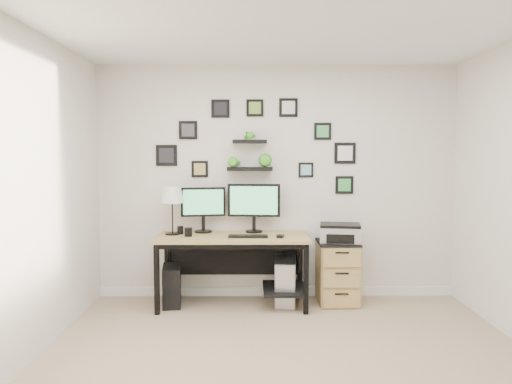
{
  "coord_description": "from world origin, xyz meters",
  "views": [
    {
      "loc": [
        -0.27,
        -3.59,
        1.63
      ],
      "look_at": [
        -0.23,
        1.83,
        1.2
      ],
      "focal_mm": 35.0,
      "sensor_mm": 36.0,
      "label": 1
    }
  ],
  "objects_px": {
    "pc_tower_grey": "(285,282)",
    "printer": "(340,233)",
    "mug": "(188,232)",
    "desk": "(236,247)",
    "monitor_left": "(203,206)",
    "monitor_right": "(254,204)",
    "pc_tower_black": "(172,285)",
    "table_lamp": "(172,196)",
    "file_cabinet": "(337,272)"
  },
  "relations": [
    {
      "from": "desk",
      "to": "file_cabinet",
      "type": "relative_size",
      "value": 2.39
    },
    {
      "from": "desk",
      "to": "pc_tower_grey",
      "type": "bearing_deg",
      "value": 1.68
    },
    {
      "from": "mug",
      "to": "printer",
      "type": "relative_size",
      "value": 0.2
    },
    {
      "from": "pc_tower_black",
      "to": "file_cabinet",
      "type": "height_order",
      "value": "file_cabinet"
    },
    {
      "from": "desk",
      "to": "table_lamp",
      "type": "relative_size",
      "value": 3.07
    },
    {
      "from": "mug",
      "to": "pc_tower_grey",
      "type": "height_order",
      "value": "mug"
    },
    {
      "from": "desk",
      "to": "monitor_right",
      "type": "distance_m",
      "value": 0.52
    },
    {
      "from": "pc_tower_grey",
      "to": "printer",
      "type": "xyz_separation_m",
      "value": [
        0.59,
        0.03,
        0.53
      ]
    },
    {
      "from": "pc_tower_black",
      "to": "printer",
      "type": "xyz_separation_m",
      "value": [
        1.81,
        0.05,
        0.56
      ]
    },
    {
      "from": "desk",
      "to": "monitor_right",
      "type": "xyz_separation_m",
      "value": [
        0.19,
        0.19,
        0.44
      ]
    },
    {
      "from": "printer",
      "to": "desk",
      "type": "bearing_deg",
      "value": -177.91
    },
    {
      "from": "monitor_right",
      "to": "pc_tower_black",
      "type": "height_order",
      "value": "monitor_right"
    },
    {
      "from": "desk",
      "to": "printer",
      "type": "height_order",
      "value": "printer"
    },
    {
      "from": "printer",
      "to": "monitor_right",
      "type": "bearing_deg",
      "value": 170.58
    },
    {
      "from": "pc_tower_grey",
      "to": "printer",
      "type": "height_order",
      "value": "printer"
    },
    {
      "from": "mug",
      "to": "pc_tower_black",
      "type": "xyz_separation_m",
      "value": [
        -0.19,
        0.05,
        -0.59
      ]
    },
    {
      "from": "pc_tower_black",
      "to": "printer",
      "type": "relative_size",
      "value": 0.9
    },
    {
      "from": "mug",
      "to": "printer",
      "type": "xyz_separation_m",
      "value": [
        1.62,
        0.1,
        -0.03
      ]
    },
    {
      "from": "mug",
      "to": "printer",
      "type": "height_order",
      "value": "printer"
    },
    {
      "from": "table_lamp",
      "to": "pc_tower_grey",
      "type": "relative_size",
      "value": 1.04
    },
    {
      "from": "desk",
      "to": "monitor_left",
      "type": "relative_size",
      "value": 3.21
    },
    {
      "from": "table_lamp",
      "to": "pc_tower_grey",
      "type": "distance_m",
      "value": 1.53
    },
    {
      "from": "desk",
      "to": "table_lamp",
      "type": "bearing_deg",
      "value": 174.97
    },
    {
      "from": "mug",
      "to": "file_cabinet",
      "type": "bearing_deg",
      "value": 4.31
    },
    {
      "from": "printer",
      "to": "file_cabinet",
      "type": "bearing_deg",
      "value": 138.56
    },
    {
      "from": "table_lamp",
      "to": "pc_tower_grey",
      "type": "bearing_deg",
      "value": -2.11
    },
    {
      "from": "desk",
      "to": "monitor_left",
      "type": "bearing_deg",
      "value": 152.29
    },
    {
      "from": "table_lamp",
      "to": "mug",
      "type": "bearing_deg",
      "value": -33.54
    },
    {
      "from": "printer",
      "to": "pc_tower_grey",
      "type": "bearing_deg",
      "value": -177.53
    },
    {
      "from": "mug",
      "to": "table_lamp",
      "type": "bearing_deg",
      "value": 146.46
    },
    {
      "from": "desk",
      "to": "pc_tower_black",
      "type": "xyz_separation_m",
      "value": [
        -0.69,
        -0.01,
        -0.42
      ]
    },
    {
      "from": "table_lamp",
      "to": "printer",
      "type": "distance_m",
      "value": 1.85
    },
    {
      "from": "table_lamp",
      "to": "pc_tower_black",
      "type": "height_order",
      "value": "table_lamp"
    },
    {
      "from": "monitor_right",
      "to": "file_cabinet",
      "type": "xyz_separation_m",
      "value": [
        0.91,
        -0.14,
        -0.73
      ]
    },
    {
      "from": "monitor_left",
      "to": "file_cabinet",
      "type": "bearing_deg",
      "value": -5.23
    },
    {
      "from": "file_cabinet",
      "to": "desk",
      "type": "bearing_deg",
      "value": -176.97
    },
    {
      "from": "pc_tower_black",
      "to": "pc_tower_grey",
      "type": "height_order",
      "value": "pc_tower_grey"
    },
    {
      "from": "mug",
      "to": "file_cabinet",
      "type": "distance_m",
      "value": 1.67
    },
    {
      "from": "printer",
      "to": "monitor_left",
      "type": "bearing_deg",
      "value": 174.17
    },
    {
      "from": "table_lamp",
      "to": "printer",
      "type": "relative_size",
      "value": 1.11
    },
    {
      "from": "monitor_right",
      "to": "printer",
      "type": "distance_m",
      "value": 0.99
    },
    {
      "from": "printer",
      "to": "table_lamp",
      "type": "bearing_deg",
      "value": 179.38
    },
    {
      "from": "monitor_left",
      "to": "table_lamp",
      "type": "height_order",
      "value": "table_lamp"
    },
    {
      "from": "file_cabinet",
      "to": "printer",
      "type": "height_order",
      "value": "printer"
    },
    {
      "from": "table_lamp",
      "to": "monitor_right",
      "type": "bearing_deg",
      "value": 8.72
    },
    {
      "from": "table_lamp",
      "to": "pc_tower_black",
      "type": "relative_size",
      "value": 1.24
    },
    {
      "from": "table_lamp",
      "to": "file_cabinet",
      "type": "bearing_deg",
      "value": -0.07
    },
    {
      "from": "table_lamp",
      "to": "file_cabinet",
      "type": "distance_m",
      "value": 1.97
    },
    {
      "from": "desk",
      "to": "file_cabinet",
      "type": "distance_m",
      "value": 1.14
    },
    {
      "from": "desk",
      "to": "printer",
      "type": "distance_m",
      "value": 1.13
    }
  ]
}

